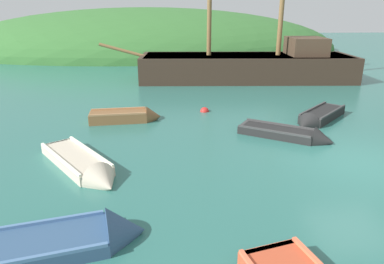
{
  "coord_description": "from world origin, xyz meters",
  "views": [
    {
      "loc": [
        -5.88,
        -9.23,
        4.42
      ],
      "look_at": [
        -4.97,
        2.15,
        0.38
      ],
      "focal_mm": 32.52,
      "sensor_mm": 36.0,
      "label": 1
    }
  ],
  "objects_px": {
    "rowboat_center": "(84,168)",
    "rowboat_near_dock": "(291,136)",
    "rowboat_far": "(318,118)",
    "buoy_red": "(205,111)",
    "rowboat_outer_right": "(65,244)",
    "sailing_ship": "(248,71)",
    "rowboat_outer_left": "(128,118)"
  },
  "relations": [
    {
      "from": "rowboat_near_dock",
      "to": "buoy_red",
      "type": "bearing_deg",
      "value": 159.64
    },
    {
      "from": "buoy_red",
      "to": "rowboat_near_dock",
      "type": "bearing_deg",
      "value": -53.66
    },
    {
      "from": "rowboat_near_dock",
      "to": "rowboat_outer_right",
      "type": "distance_m",
      "value": 8.64
    },
    {
      "from": "rowboat_far",
      "to": "buoy_red",
      "type": "bearing_deg",
      "value": -66.22
    },
    {
      "from": "rowboat_outer_left",
      "to": "buoy_red",
      "type": "bearing_deg",
      "value": 14.53
    },
    {
      "from": "rowboat_far",
      "to": "rowboat_outer_right",
      "type": "xyz_separation_m",
      "value": [
        -8.37,
        -7.51,
        -0.04
      ]
    },
    {
      "from": "rowboat_far",
      "to": "buoy_red",
      "type": "height_order",
      "value": "rowboat_far"
    },
    {
      "from": "buoy_red",
      "to": "rowboat_outer_right",
      "type": "bearing_deg",
      "value": -112.32
    },
    {
      "from": "rowboat_outer_left",
      "to": "rowboat_far",
      "type": "height_order",
      "value": "rowboat_outer_left"
    },
    {
      "from": "sailing_ship",
      "to": "rowboat_near_dock",
      "type": "height_order",
      "value": "sailing_ship"
    },
    {
      "from": "rowboat_near_dock",
      "to": "rowboat_far",
      "type": "xyz_separation_m",
      "value": [
        1.81,
        1.89,
        0.04
      ]
    },
    {
      "from": "rowboat_center",
      "to": "rowboat_near_dock",
      "type": "distance_m",
      "value": 7.23
    },
    {
      "from": "sailing_ship",
      "to": "rowboat_center",
      "type": "xyz_separation_m",
      "value": [
        -7.88,
        -13.1,
        -0.51
      ]
    },
    {
      "from": "rowboat_outer_left",
      "to": "rowboat_far",
      "type": "relative_size",
      "value": 0.96
    },
    {
      "from": "rowboat_outer_left",
      "to": "rowboat_far",
      "type": "distance_m",
      "value": 7.92
    },
    {
      "from": "rowboat_far",
      "to": "buoy_red",
      "type": "distance_m",
      "value": 4.89
    },
    {
      "from": "rowboat_center",
      "to": "rowboat_near_dock",
      "type": "xyz_separation_m",
      "value": [
        6.9,
        2.15,
        -0.0
      ]
    },
    {
      "from": "sailing_ship",
      "to": "rowboat_outer_right",
      "type": "relative_size",
      "value": 4.04
    },
    {
      "from": "rowboat_center",
      "to": "rowboat_outer_right",
      "type": "relative_size",
      "value": 0.9
    },
    {
      "from": "rowboat_outer_right",
      "to": "buoy_red",
      "type": "xyz_separation_m",
      "value": [
        3.83,
        9.34,
        -0.08
      ]
    },
    {
      "from": "rowboat_far",
      "to": "sailing_ship",
      "type": "bearing_deg",
      "value": -129.09
    },
    {
      "from": "sailing_ship",
      "to": "rowboat_near_dock",
      "type": "relative_size",
      "value": 4.91
    },
    {
      "from": "rowboat_center",
      "to": "rowboat_outer_left",
      "type": "bearing_deg",
      "value": 134.62
    },
    {
      "from": "rowboat_near_dock",
      "to": "rowboat_far",
      "type": "relative_size",
      "value": 1.07
    },
    {
      "from": "rowboat_center",
      "to": "sailing_ship",
      "type": "bearing_deg",
      "value": 113.47
    },
    {
      "from": "rowboat_center",
      "to": "rowboat_outer_left",
      "type": "distance_m",
      "value": 4.78
    },
    {
      "from": "rowboat_near_dock",
      "to": "rowboat_far",
      "type": "distance_m",
      "value": 2.62
    },
    {
      "from": "rowboat_outer_left",
      "to": "rowboat_far",
      "type": "bearing_deg",
      "value": -9.34
    },
    {
      "from": "rowboat_outer_left",
      "to": "rowboat_near_dock",
      "type": "distance_m",
      "value": 6.6
    },
    {
      "from": "rowboat_center",
      "to": "rowboat_near_dock",
      "type": "bearing_deg",
      "value": 71.81
    },
    {
      "from": "buoy_red",
      "to": "sailing_ship",
      "type": "bearing_deg",
      "value": 62.85
    },
    {
      "from": "rowboat_outer_left",
      "to": "rowboat_near_dock",
      "type": "relative_size",
      "value": 0.89
    }
  ]
}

